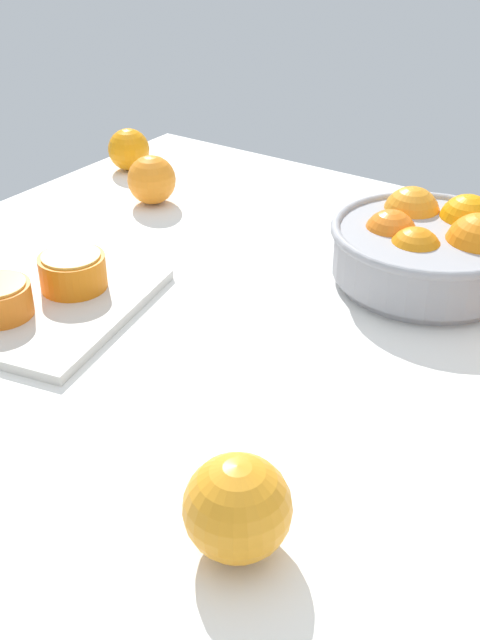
% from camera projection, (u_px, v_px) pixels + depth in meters
% --- Properties ---
extents(ground_plane, '(1.13, 1.05, 0.03)m').
position_uv_depth(ground_plane, '(265.00, 353.00, 0.86)').
color(ground_plane, white).
extents(fruit_bowl, '(0.24, 0.24, 0.10)m').
position_uv_depth(fruit_bowl, '(431.00, 247.00, 0.95)').
color(fruit_bowl, '#99999E').
rests_on(fruit_bowl, ground_plane).
extents(cutting_board, '(0.39, 0.32, 0.01)m').
position_uv_depth(cutting_board, '(1.00, 294.00, 0.94)').
color(cutting_board, beige).
rests_on(cutting_board, ground_plane).
extents(orange_half_1, '(0.08, 0.08, 0.04)m').
position_uv_depth(orange_half_1, '(73.00, 271.00, 0.93)').
color(orange_half_1, orange).
rests_on(orange_half_1, cutting_board).
extents(loose_orange_1, '(0.07, 0.07, 0.07)m').
position_uv_depth(loose_orange_1, '(152.00, 180.00, 1.18)').
color(loose_orange_1, orange).
rests_on(loose_orange_1, ground_plane).
extents(loose_orange_3, '(0.07, 0.07, 0.07)m').
position_uv_depth(loose_orange_3, '(129.00, 149.00, 1.31)').
color(loose_orange_3, orange).
rests_on(loose_orange_3, ground_plane).
extents(loose_orange_4, '(0.08, 0.08, 0.08)m').
position_uv_depth(loose_orange_4, '(237.00, 508.00, 0.58)').
color(loose_orange_4, orange).
rests_on(loose_orange_4, ground_plane).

